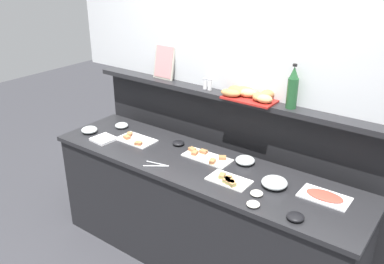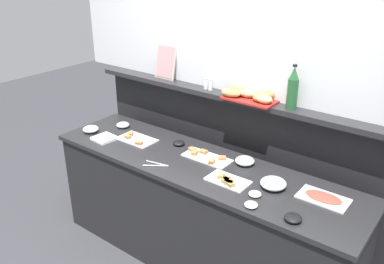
{
  "view_description": "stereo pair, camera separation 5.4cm",
  "coord_description": "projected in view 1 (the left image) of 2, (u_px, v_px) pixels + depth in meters",
  "views": [
    {
      "loc": [
        1.53,
        -2.17,
        2.31
      ],
      "look_at": [
        -0.14,
        0.1,
        1.07
      ],
      "focal_mm": 38.28,
      "sensor_mm": 36.0,
      "label": 1
    },
    {
      "loc": [
        1.58,
        -2.14,
        2.31
      ],
      "look_at": [
        -0.14,
        0.1,
        1.07
      ],
      "focal_mm": 38.28,
      "sensor_mm": 36.0,
      "label": 2
    }
  ],
  "objects": [
    {
      "name": "condiment_bowl_dark",
      "position": [
        253.0,
        204.0,
        2.49
      ],
      "size": [
        0.08,
        0.08,
        0.03
      ],
      "primitive_type": "ellipsoid",
      "color": "silver",
      "rests_on": "buffet_counter"
    },
    {
      "name": "glass_bowl_extra",
      "position": [
        122.0,
        126.0,
        3.6
      ],
      "size": [
        0.11,
        0.11,
        0.05
      ],
      "color": "silver",
      "rests_on": "buffet_counter"
    },
    {
      "name": "bread_basket",
      "position": [
        250.0,
        94.0,
        3.04
      ],
      "size": [
        0.42,
        0.26,
        0.08
      ],
      "color": "#B2231E",
      "rests_on": "back_ledge_unit"
    },
    {
      "name": "condiment_bowl_red",
      "position": [
        295.0,
        217.0,
        2.36
      ],
      "size": [
        0.1,
        0.1,
        0.04
      ],
      "primitive_type": "ellipsoid",
      "color": "black",
      "rests_on": "buffet_counter"
    },
    {
      "name": "cold_cuts_platter",
      "position": [
        325.0,
        196.0,
        2.57
      ],
      "size": [
        0.31,
        0.18,
        0.02
      ],
      "color": "white",
      "rests_on": "buffet_counter"
    },
    {
      "name": "glass_bowl_medium",
      "position": [
        274.0,
        183.0,
        2.68
      ],
      "size": [
        0.17,
        0.17,
        0.07
      ],
      "color": "silver",
      "rests_on": "buffet_counter"
    },
    {
      "name": "ground_plane",
      "position": [
        236.0,
        223.0,
        3.8
      ],
      "size": [
        12.0,
        12.0,
        0.0
      ],
      "primitive_type": "plane",
      "color": "#38383D"
    },
    {
      "name": "buffet_counter",
      "position": [
        199.0,
        214.0,
        3.18
      ],
      "size": [
        2.48,
        0.66,
        0.89
      ],
      "color": "black",
      "rests_on": "ground_plane"
    },
    {
      "name": "condiment_bowl_teal",
      "position": [
        178.0,
        143.0,
        3.28
      ],
      "size": [
        0.1,
        0.1,
        0.03
      ],
      "primitive_type": "ellipsoid",
      "color": "black",
      "rests_on": "buffet_counter"
    },
    {
      "name": "serving_tongs",
      "position": [
        157.0,
        165.0,
        2.97
      ],
      "size": [
        0.18,
        0.12,
        0.01
      ],
      "color": "#B7BABF",
      "rests_on": "buffet_counter"
    },
    {
      "name": "framed_picture",
      "position": [
        164.0,
        62.0,
        3.51
      ],
      "size": [
        0.21,
        0.07,
        0.29
      ],
      "color": "#B2AD9E",
      "rests_on": "back_ledge_unit"
    },
    {
      "name": "salt_shaker",
      "position": [
        205.0,
        84.0,
        3.27
      ],
      "size": [
        0.03,
        0.03,
        0.09
      ],
      "color": "white",
      "rests_on": "back_ledge_unit"
    },
    {
      "name": "upper_wall_panel",
      "position": [
        243.0,
        6.0,
        2.96
      ],
      "size": [
        3.34,
        0.08,
        1.3
      ],
      "primitive_type": "cube",
      "color": "silver",
      "rests_on": "back_ledge_unit"
    },
    {
      "name": "napkin_stack",
      "position": [
        104.0,
        139.0,
        3.37
      ],
      "size": [
        0.18,
        0.18,
        0.02
      ],
      "primitive_type": "cube",
      "rotation": [
        0.0,
        0.0,
        -0.08
      ],
      "color": "white",
      "rests_on": "buffet_counter"
    },
    {
      "name": "glass_bowl_large",
      "position": [
        245.0,
        161.0,
        2.98
      ],
      "size": [
        0.14,
        0.14,
        0.06
      ],
      "color": "silver",
      "rests_on": "buffet_counter"
    },
    {
      "name": "sandwich_platter_rear",
      "position": [
        229.0,
        180.0,
        2.75
      ],
      "size": [
        0.29,
        0.17,
        0.04
      ],
      "color": "white",
      "rests_on": "buffet_counter"
    },
    {
      "name": "sandwich_platter_front",
      "position": [
        135.0,
        139.0,
        3.36
      ],
      "size": [
        0.32,
        0.19,
        0.04
      ],
      "color": "white",
      "rests_on": "buffet_counter"
    },
    {
      "name": "sandwich_platter_side",
      "position": [
        206.0,
        157.0,
        3.07
      ],
      "size": [
        0.37,
        0.17,
        0.04
      ],
      "color": "white",
      "rests_on": "buffet_counter"
    },
    {
      "name": "pepper_shaker",
      "position": [
        210.0,
        85.0,
        3.25
      ],
      "size": [
        0.03,
        0.03,
        0.09
      ],
      "color": "white",
      "rests_on": "back_ledge_unit"
    },
    {
      "name": "back_ledge_unit",
      "position": [
        234.0,
        162.0,
        3.46
      ],
      "size": [
        2.74,
        0.22,
        1.3
      ],
      "color": "black",
      "rests_on": "ground_plane"
    },
    {
      "name": "glass_bowl_small",
      "position": [
        89.0,
        130.0,
        3.5
      ],
      "size": [
        0.14,
        0.14,
        0.05
      ],
      "color": "silver",
      "rests_on": "buffet_counter"
    },
    {
      "name": "condiment_bowl_cream",
      "position": [
        257.0,
        193.0,
        2.6
      ],
      "size": [
        0.08,
        0.08,
        0.03
      ],
      "primitive_type": "ellipsoid",
      "color": "silver",
      "rests_on": "buffet_counter"
    },
    {
      "name": "wine_bottle_green",
      "position": [
        293.0,
        89.0,
        2.83
      ],
      "size": [
        0.08,
        0.08,
        0.32
      ],
      "color": "#23562D",
      "rests_on": "back_ledge_unit"
    }
  ]
}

